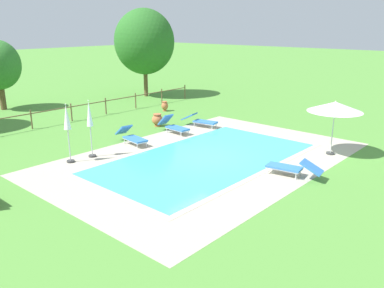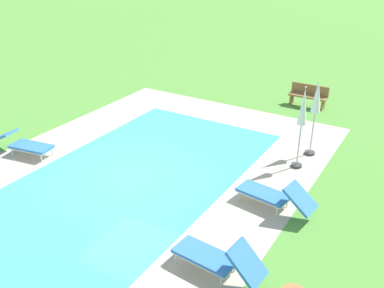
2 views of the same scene
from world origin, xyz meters
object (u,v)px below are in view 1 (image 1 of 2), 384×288
object	(u,v)px
sun_lounger_north_far	(174,126)
sun_lounger_north_end	(292,167)
patio_umbrella_open_foreground	(335,107)
patio_umbrella_closed_row_west	(67,122)
sun_lounger_north_near_steps	(201,120)
tree_centre	(144,42)
patio_umbrella_closed_row_mid_west	(90,119)
terracotta_urn_near_fence	(165,106)
terracotta_urn_by_tree	(157,120)
sun_lounger_north_mid	(132,136)

from	to	relation	value
sun_lounger_north_far	sun_lounger_north_end	bearing A→B (deg)	-101.55
patio_umbrella_open_foreground	patio_umbrella_closed_row_west	world-z (taller)	patio_umbrella_closed_row_west
patio_umbrella_open_foreground	sun_lounger_north_end	bearing A→B (deg)	-179.85
sun_lounger_north_near_steps	tree_centre	xyz separation A→B (m)	(4.67, 9.63, 3.83)
patio_umbrella_closed_row_mid_west	terracotta_urn_near_fence	bearing A→B (deg)	26.62
terracotta_urn_near_fence	sun_lounger_north_far	bearing A→B (deg)	-129.79
patio_umbrella_closed_row_mid_west	terracotta_urn_near_fence	size ratio (longest dim) A/B	3.83
sun_lounger_north_end	terracotta_urn_by_tree	bearing A→B (deg)	77.98
terracotta_urn_near_fence	tree_centre	size ratio (longest dim) A/B	0.10
sun_lounger_north_near_steps	patio_umbrella_closed_row_mid_west	world-z (taller)	patio_umbrella_closed_row_mid_west
sun_lounger_north_near_steps	patio_umbrella_closed_row_mid_west	xyz separation A→B (m)	(-7.10, 0.08, 1.33)
tree_centre	terracotta_urn_near_fence	bearing A→B (deg)	-120.50
tree_centre	sun_lounger_north_mid	bearing A→B (deg)	-135.09
sun_lounger_north_mid	patio_umbrella_closed_row_mid_west	bearing A→B (deg)	-175.34
sun_lounger_north_far	sun_lounger_north_end	xyz separation A→B (m)	(-1.56, -7.63, -0.03)
sun_lounger_north_end	patio_umbrella_open_foreground	size ratio (longest dim) A/B	0.90
sun_lounger_north_mid	sun_lounger_north_far	size ratio (longest dim) A/B	1.04
sun_lounger_north_near_steps	terracotta_urn_near_fence	xyz separation A→B (m)	(1.61, 4.45, -0.00)
sun_lounger_north_far	tree_centre	size ratio (longest dim) A/B	0.30
sun_lounger_north_far	patio_umbrella_open_foreground	world-z (taller)	patio_umbrella_open_foreground
sun_lounger_north_far	patio_umbrella_closed_row_mid_west	xyz separation A→B (m)	(-5.16, -0.10, 1.30)
patio_umbrella_closed_row_mid_west	tree_centre	size ratio (longest dim) A/B	0.37
patio_umbrella_closed_row_west	tree_centre	size ratio (longest dim) A/B	0.37
sun_lounger_north_end	patio_umbrella_open_foreground	distance (m)	3.97
sun_lounger_north_end	terracotta_urn_near_fence	distance (m)	12.96
sun_lounger_north_near_steps	terracotta_urn_by_tree	size ratio (longest dim) A/B	3.03
sun_lounger_north_near_steps	patio_umbrella_closed_row_mid_west	distance (m)	7.23
patio_umbrella_open_foreground	tree_centre	world-z (taller)	tree_centre
terracotta_urn_by_tree	patio_umbrella_closed_row_mid_west	bearing A→B (deg)	-162.19
patio_umbrella_closed_row_west	terracotta_urn_near_fence	size ratio (longest dim) A/B	3.80
sun_lounger_north_end	tree_centre	world-z (taller)	tree_centre
sun_lounger_north_mid	terracotta_urn_by_tree	bearing A→B (deg)	26.54
sun_lounger_north_near_steps	terracotta_urn_by_tree	xyz separation A→B (m)	(-1.52, 1.87, 0.03)
patio_umbrella_closed_row_west	tree_centre	bearing A→B (deg)	36.54
sun_lounger_north_mid	patio_umbrella_open_foreground	world-z (taller)	patio_umbrella_open_foreground
sun_lounger_north_near_steps	terracotta_urn_near_fence	distance (m)	4.73
sun_lounger_north_mid	sun_lounger_north_end	xyz separation A→B (m)	(1.22, -7.73, -0.02)
sun_lounger_north_far	patio_umbrella_open_foreground	distance (m)	8.07
patio_umbrella_closed_row_mid_west	sun_lounger_north_near_steps	bearing A→B (deg)	-0.62
sun_lounger_north_far	patio_umbrella_open_foreground	bearing A→B (deg)	-75.34
sun_lounger_north_near_steps	patio_umbrella_open_foreground	distance (m)	7.65
sun_lounger_north_end	terracotta_urn_near_fence	world-z (taller)	sun_lounger_north_end
sun_lounger_north_far	patio_umbrella_closed_row_west	world-z (taller)	patio_umbrella_closed_row_west
terracotta_urn_near_fence	terracotta_urn_by_tree	xyz separation A→B (m)	(-3.13, -2.57, 0.03)
sun_lounger_north_end	sun_lounger_north_far	bearing A→B (deg)	78.45
tree_centre	patio_umbrella_open_foreground	bearing A→B (deg)	-105.12
patio_umbrella_closed_row_west	tree_centre	xyz separation A→B (m)	(12.78, 9.47, 2.47)
patio_umbrella_open_foreground	patio_umbrella_closed_row_west	xyz separation A→B (m)	(-8.17, 7.61, -0.40)
sun_lounger_north_far	terracotta_urn_near_fence	size ratio (longest dim) A/B	3.06
patio_umbrella_closed_row_mid_west	patio_umbrella_open_foreground	bearing A→B (deg)	-46.44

